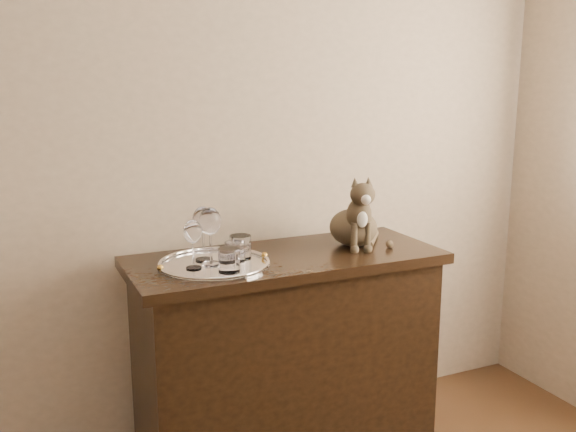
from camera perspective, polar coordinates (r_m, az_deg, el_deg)
name	(u,v)px	position (r m, az deg, el deg)	size (l,w,h in m)	color
wall_back	(104,122)	(2.49, -16.06, 8.00)	(4.00, 0.10, 2.70)	tan
sideboard	(286,358)	(2.60, -0.19, -12.55)	(1.20, 0.50, 0.85)	black
tray	(214,265)	(2.32, -6.56, -4.35)	(0.40, 0.40, 0.01)	white
wine_glass_b	(203,233)	(2.35, -7.53, -1.55)	(0.08, 0.08, 0.20)	white
wine_glass_c	(193,244)	(2.25, -8.45, -2.50)	(0.07, 0.07, 0.17)	silver
wine_glass_d	(211,236)	(2.29, -6.90, -1.79)	(0.08, 0.08, 0.21)	silver
tumbler_a	(235,253)	(2.30, -4.73, -3.32)	(0.07, 0.07, 0.08)	white
tumbler_b	(229,260)	(2.21, -5.26, -3.93)	(0.07, 0.07, 0.08)	white
tumbler_c	(240,247)	(2.36, -4.25, -2.78)	(0.08, 0.08, 0.09)	silver
cat	(354,210)	(2.57, 5.86, 0.57)	(0.29, 0.27, 0.29)	brown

